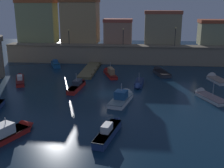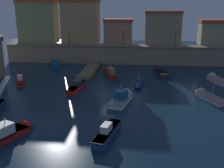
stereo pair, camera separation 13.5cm
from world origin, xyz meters
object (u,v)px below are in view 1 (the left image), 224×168
Objects in this scene: moored_boat_4 at (78,85)px; moored_boat_7 at (20,79)px; moored_boat_5 at (110,130)px; quay_lamp_2 at (175,34)px; quay_lamp_0 at (69,34)px; moored_boat_11 at (55,63)px; moored_boat_10 at (12,131)px; moored_boat_12 at (123,97)px; quay_lamp_1 at (123,34)px; moored_boat_6 at (205,95)px; moored_boat_9 at (214,78)px; moored_boat_0 at (139,84)px; moored_boat_3 at (109,72)px; moored_boat_2 at (160,72)px.

moored_boat_4 is 1.00× the size of moored_boat_7.
quay_lamp_2 is at bearing -3.65° from moored_boat_5.
quay_lamp_0 is 7.12m from moored_boat_11.
moored_boat_12 is at bearing -17.17° from moored_boat_10.
quay_lamp_1 is 0.54× the size of moored_boat_6.
moored_boat_4 is 18.28m from moored_boat_6.
moored_boat_10 is (-8.50, -34.77, -5.65)m from quay_lamp_1.
moored_boat_10 is (-24.44, -22.74, 0.21)m from moored_boat_9.
quay_lamp_0 is 22.08m from quay_lamp_2.
quay_lamp_1 is at bearing 180.00° from quay_lamp_2.
moored_boat_0 is at bearing 96.12° from moored_boat_9.
moored_boat_11 is 0.74× the size of moored_boat_12.
moored_boat_10 is at bearing 110.62° from moored_boat_5.
moored_boat_0 is 0.71× the size of moored_boat_4.
quay_lamp_1 is 24.08m from moored_boat_12.
moored_boat_12 reaches higher than moored_boat_3.
quay_lamp_0 is at bearing 28.96° from moored_boat_10.
quay_lamp_2 is (22.08, 0.00, 0.36)m from quay_lamp_0.
moored_boat_5 is 17.04m from moored_boat_6.
moored_boat_0 is 0.81× the size of moored_boat_2.
moored_boat_11 is (-2.05, -4.06, -5.48)m from quay_lamp_0.
moored_boat_2 is 0.90× the size of moored_boat_5.
quay_lamp_0 is at bearing 51.45° from moored_boat_9.
moored_boat_7 is at bearing -86.47° from moored_boat_0.
moored_boat_0 is 10.03m from moored_boat_6.
moored_boat_5 is at bearing -150.88° from moored_boat_4.
moored_boat_6 is at bearing -146.33° from moored_boat_3.
quay_lamp_2 is 0.55× the size of moored_boat_5.
moored_boat_9 is 0.84× the size of moored_boat_12.
moored_boat_5 is (-2.65, -16.65, 0.07)m from moored_boat_0.
quay_lamp_1 is 36.24m from moored_boat_10.
moored_boat_6 is at bearing -148.72° from moored_boat_11.
quay_lamp_2 is at bearing 0.00° from quay_lamp_1.
quay_lamp_2 is at bearing -4.71° from moored_boat_10.
quay_lamp_1 is 12.52m from moored_boat_2.
quay_lamp_1 is 11.87m from moored_boat_3.
moored_boat_6 is (24.02, -21.09, -5.70)m from quay_lamp_0.
moored_boat_12 is at bearing -10.63° from moored_boat_0.
moored_boat_0 is (-7.12, -16.81, -5.93)m from quay_lamp_2.
moored_boat_12 reaches higher than moored_boat_2.
moored_boat_7 is 1.13× the size of moored_boat_10.
moored_boat_4 is at bearing -106.60° from quay_lamp_1.
moored_boat_4 is at bearing -177.04° from moored_boat_11.
moored_boat_7 is at bearing 91.28° from moored_boat_2.
moored_boat_6 is 28.83m from moored_boat_7.
moored_boat_4 is 16.67m from moored_boat_11.
moored_boat_0 is 16.86m from moored_boat_5.
moored_boat_6 is (14.32, -10.83, -0.18)m from moored_boat_3.
moored_boat_0 is 13.36m from moored_boat_9.
moored_boat_11 is (-5.04, 30.71, 0.00)m from moored_boat_10.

